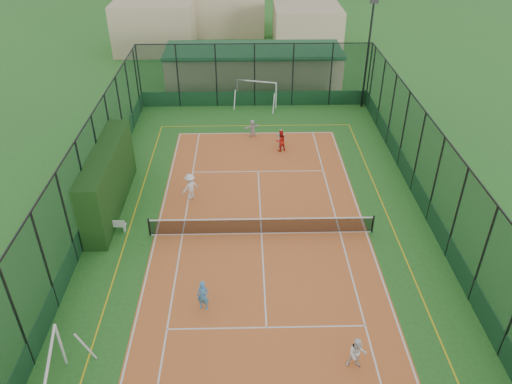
# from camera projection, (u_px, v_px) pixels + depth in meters

# --- Properties ---
(ground) EXTENTS (300.00, 300.00, 0.00)m
(ground) POSITION_uv_depth(u_px,v_px,m) (261.00, 234.00, 26.04)
(ground) COLOR #2B6322
(ground) RESTS_ON ground
(court_slab) EXTENTS (11.17, 23.97, 0.01)m
(court_slab) POSITION_uv_depth(u_px,v_px,m) (261.00, 233.00, 26.04)
(court_slab) COLOR #C3612B
(court_slab) RESTS_ON ground
(tennis_net) EXTENTS (11.67, 0.12, 1.06)m
(tennis_net) POSITION_uv_depth(u_px,v_px,m) (261.00, 225.00, 25.75)
(tennis_net) COLOR black
(tennis_net) RESTS_ON ground
(perimeter_fence) EXTENTS (18.12, 34.12, 5.00)m
(perimeter_fence) POSITION_uv_depth(u_px,v_px,m) (262.00, 193.00, 24.69)
(perimeter_fence) COLOR black
(perimeter_fence) RESTS_ON ground
(floodlight_ne) EXTENTS (0.60, 0.26, 8.25)m
(floodlight_ne) POSITION_uv_depth(u_px,v_px,m) (367.00, 56.00, 37.94)
(floodlight_ne) COLOR black
(floodlight_ne) RESTS_ON ground
(clubhouse) EXTENTS (15.20, 7.20, 3.15)m
(clubhouse) POSITION_uv_depth(u_px,v_px,m) (253.00, 66.00, 43.69)
(clubhouse) COLOR tan
(clubhouse) RESTS_ON ground
(hedge_left) EXTENTS (1.20, 8.02, 3.51)m
(hedge_left) POSITION_uv_depth(u_px,v_px,m) (108.00, 180.00, 27.23)
(hedge_left) COLOR black
(hedge_left) RESTS_ON ground
(white_bench) EXTENTS (1.45, 0.44, 0.81)m
(white_bench) POSITION_uv_depth(u_px,v_px,m) (112.00, 225.00, 26.02)
(white_bench) COLOR white
(white_bench) RESTS_ON ground
(futsal_goal_near) EXTENTS (3.37, 1.53, 2.10)m
(futsal_goal_near) POSITION_uv_depth(u_px,v_px,m) (56.00, 380.00, 17.31)
(futsal_goal_near) COLOR white
(futsal_goal_near) RESTS_ON ground
(futsal_goal_far) EXTENTS (3.40, 1.76, 2.10)m
(futsal_goal_far) POSITION_uv_depth(u_px,v_px,m) (257.00, 94.00, 39.60)
(futsal_goal_far) COLOR white
(futsal_goal_far) RESTS_ON ground
(child_near_mid) EXTENTS (0.60, 0.47, 1.46)m
(child_near_mid) POSITION_uv_depth(u_px,v_px,m) (203.00, 296.00, 21.18)
(child_near_mid) COLOR #478EC9
(child_near_mid) RESTS_ON court_slab
(child_near_right) EXTENTS (0.76, 0.62, 1.43)m
(child_near_right) POSITION_uv_depth(u_px,v_px,m) (357.00, 354.00, 18.66)
(child_near_right) COLOR white
(child_near_right) RESTS_ON court_slab
(child_far_left) EXTENTS (1.15, 1.12, 1.58)m
(child_far_left) POSITION_uv_depth(u_px,v_px,m) (190.00, 186.00, 28.43)
(child_far_left) COLOR white
(child_far_left) RESTS_ON court_slab
(child_far_right) EXTENTS (0.86, 0.69, 1.36)m
(child_far_right) POSITION_uv_depth(u_px,v_px,m) (281.00, 139.00, 33.77)
(child_far_right) COLOR white
(child_far_right) RESTS_ON court_slab
(child_far_back) EXTENTS (1.20, 0.82, 1.24)m
(child_far_back) POSITION_uv_depth(u_px,v_px,m) (252.00, 128.00, 35.29)
(child_far_back) COLOR silver
(child_far_back) RESTS_ON court_slab
(coach) EXTENTS (0.90, 0.83, 1.50)m
(coach) POSITION_uv_depth(u_px,v_px,m) (280.00, 141.00, 33.38)
(coach) COLOR red
(coach) RESTS_ON court_slab
(tennis_balls) EXTENTS (5.56, 0.98, 0.07)m
(tennis_balls) POSITION_uv_depth(u_px,v_px,m) (263.00, 219.00, 27.08)
(tennis_balls) COLOR #CCE033
(tennis_balls) RESTS_ON court_slab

